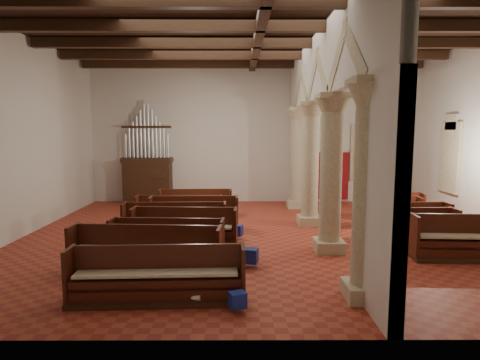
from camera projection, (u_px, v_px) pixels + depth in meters
name	position (u px, v px, depth m)	size (l,w,h in m)	color
floor	(258.00, 236.00, 12.00)	(14.00, 14.00, 0.00)	#993B21
ceiling	(259.00, 29.00, 11.27)	(14.00, 14.00, 0.00)	black
wall_back	(252.00, 134.00, 17.59)	(14.00, 0.02, 6.00)	beige
wall_front	(279.00, 141.00, 5.68)	(14.00, 0.02, 6.00)	beige
wall_left	(17.00, 136.00, 11.61)	(0.02, 12.00, 6.00)	beige
ceiling_beams	(259.00, 35.00, 11.29)	(13.80, 11.80, 0.30)	#351F10
arcade	(321.00, 116.00, 11.57)	(0.90, 11.90, 6.00)	beige
window_right_b	(451.00, 157.00, 14.24)	(0.03, 1.00, 2.20)	#3A836B
window_back	(365.00, 152.00, 17.68)	(1.00, 0.03, 2.20)	#3A836B
pipe_organ	(148.00, 172.00, 17.28)	(2.10, 0.85, 4.40)	#351F10
lectern	(161.00, 192.00, 17.21)	(0.50, 0.50, 1.22)	#3B1C13
dossal_curtain	(330.00, 176.00, 17.74)	(1.80, 0.07, 2.17)	maroon
processional_banner	(402.00, 191.00, 15.77)	(0.54, 0.69, 2.37)	#351F10
hymnal_box_a	(238.00, 300.00, 6.92)	(0.27, 0.22, 0.27)	navy
hymnal_box_b	(250.00, 256.00, 9.26)	(0.34, 0.27, 0.34)	#17148F
hymnal_box_c	(237.00, 230.00, 11.68)	(0.32, 0.26, 0.32)	#163D97
tube_heater_a	(176.00, 295.00, 7.31)	(0.09, 0.09, 0.95)	white
tube_heater_b	(169.00, 275.00, 8.32)	(0.11, 0.11, 1.15)	white
nave_pew_0	(157.00, 284.00, 7.38)	(3.25, 0.83, 1.03)	#351F10
nave_pew_1	(146.00, 258.00, 8.80)	(3.37, 0.93, 1.07)	#351F10
nave_pew_2	(167.00, 246.00, 9.79)	(2.82, 0.82, 1.01)	#351F10
nave_pew_3	(185.00, 235.00, 10.78)	(2.86, 0.87, 1.09)	#351F10
nave_pew_4	(175.00, 226.00, 11.85)	(3.06, 0.78, 1.03)	#351F10
nave_pew_5	(194.00, 219.00, 12.77)	(2.82, 0.80, 1.07)	#351F10
nave_pew_6	(179.00, 215.00, 13.58)	(2.92, 0.67, 0.96)	#351F10
nave_pew_7	(196.00, 208.00, 14.59)	(2.65, 0.78, 1.03)	#351F10
aisle_pew_0	(458.00, 245.00, 9.80)	(2.25, 0.87, 1.10)	#351F10
aisle_pew_1	(424.00, 234.00, 10.93)	(1.74, 0.75, 1.04)	#351F10
aisle_pew_2	(415.00, 226.00, 11.76)	(1.97, 0.78, 1.05)	#351F10
aisle_pew_3	(389.00, 217.00, 13.01)	(1.97, 0.79, 1.03)	#351F10
aisle_pew_4	(396.00, 212.00, 13.93)	(1.83, 0.77, 1.01)	#351F10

